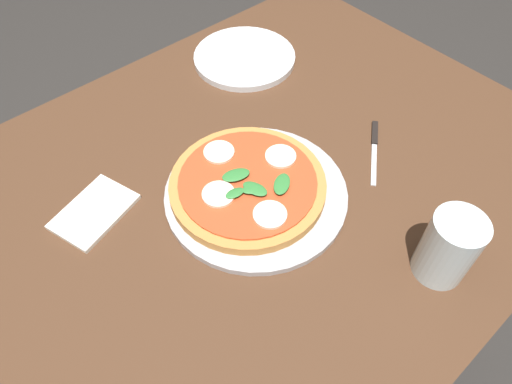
% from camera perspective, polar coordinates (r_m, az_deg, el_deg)
% --- Properties ---
extents(ground_plane, '(6.00, 6.00, 0.00)m').
position_cam_1_polar(ground_plane, '(1.47, -0.01, -17.38)').
color(ground_plane, '#2D2B28').
extents(dining_table, '(1.12, 0.86, 0.75)m').
position_cam_1_polar(dining_table, '(0.91, -0.01, -3.02)').
color(dining_table, '#4C301E').
rests_on(dining_table, ground_plane).
extents(serving_tray, '(0.31, 0.31, 0.01)m').
position_cam_1_polar(serving_tray, '(0.79, 0.00, -0.18)').
color(serving_tray, '#B2B2B7').
rests_on(serving_tray, dining_table).
extents(pizza, '(0.26, 0.26, 0.03)m').
position_cam_1_polar(pizza, '(0.78, -1.03, 0.93)').
color(pizza, '#C6843F').
rests_on(pizza, serving_tray).
extents(plate_white, '(0.22, 0.22, 0.01)m').
position_cam_1_polar(plate_white, '(1.07, -1.42, 16.21)').
color(plate_white, white).
rests_on(plate_white, dining_table).
extents(napkin, '(0.15, 0.12, 0.01)m').
position_cam_1_polar(napkin, '(0.81, -19.26, -2.29)').
color(napkin, white).
rests_on(napkin, dining_table).
extents(knife, '(0.13, 0.11, 0.01)m').
position_cam_1_polar(knife, '(0.90, 14.36, 5.77)').
color(knife, black).
rests_on(knife, dining_table).
extents(glass_cup, '(0.08, 0.08, 0.12)m').
position_cam_1_polar(glass_cup, '(0.72, 22.60, -6.32)').
color(glass_cup, silver).
rests_on(glass_cup, dining_table).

